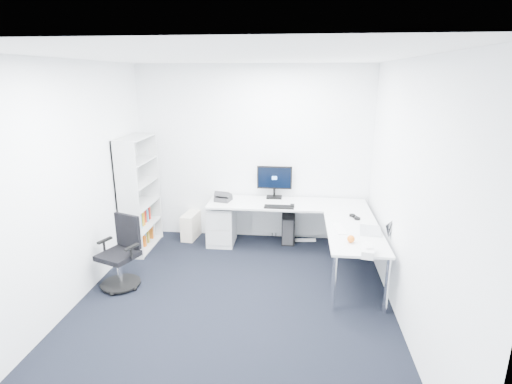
# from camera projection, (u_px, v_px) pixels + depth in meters

# --- Properties ---
(ground) EXTENTS (4.20, 4.20, 0.00)m
(ground) POSITION_uv_depth(u_px,v_px,m) (233.00, 305.00, 4.56)
(ground) COLOR black
(ceiling) EXTENTS (4.20, 4.20, 0.00)m
(ceiling) POSITION_uv_depth(u_px,v_px,m) (229.00, 57.00, 3.80)
(ceiling) COLOR white
(wall_back) EXTENTS (3.60, 0.02, 2.70)m
(wall_back) POSITION_uv_depth(u_px,v_px,m) (253.00, 154.00, 6.19)
(wall_back) COLOR white
(wall_back) RESTS_ON ground
(wall_front) EXTENTS (3.60, 0.02, 2.70)m
(wall_front) POSITION_uv_depth(u_px,v_px,m) (169.00, 299.00, 2.18)
(wall_front) COLOR white
(wall_front) RESTS_ON ground
(wall_left) EXTENTS (0.02, 4.20, 2.70)m
(wall_left) POSITION_uv_depth(u_px,v_px,m) (69.00, 187.00, 4.36)
(wall_left) COLOR white
(wall_left) RESTS_ON ground
(wall_right) EXTENTS (0.02, 4.20, 2.70)m
(wall_right) POSITION_uv_depth(u_px,v_px,m) (408.00, 197.00, 4.00)
(wall_right) COLOR white
(wall_right) RESTS_ON ground
(l_desk) EXTENTS (2.37, 1.33, 0.69)m
(l_desk) POSITION_uv_depth(u_px,v_px,m) (286.00, 233.00, 5.75)
(l_desk) COLOR silver
(l_desk) RESTS_ON ground
(drawer_pedestal) EXTENTS (0.40, 0.50, 0.61)m
(drawer_pedestal) POSITION_uv_depth(u_px,v_px,m) (222.00, 225.00, 6.18)
(drawer_pedestal) COLOR silver
(drawer_pedestal) RESTS_ON ground
(bookshelf) EXTENTS (0.33, 0.85, 1.70)m
(bookshelf) POSITION_uv_depth(u_px,v_px,m) (139.00, 194.00, 5.87)
(bookshelf) COLOR silver
(bookshelf) RESTS_ON ground
(task_chair) EXTENTS (0.64, 0.64, 0.89)m
(task_chair) POSITION_uv_depth(u_px,v_px,m) (118.00, 254.00, 4.85)
(task_chair) COLOR black
(task_chair) RESTS_ON ground
(black_pc_tower) EXTENTS (0.22, 0.46, 0.45)m
(black_pc_tower) POSITION_uv_depth(u_px,v_px,m) (288.00, 227.00, 6.29)
(black_pc_tower) COLOR black
(black_pc_tower) RESTS_ON ground
(beige_pc_tower) EXTENTS (0.24, 0.45, 0.41)m
(beige_pc_tower) POSITION_uv_depth(u_px,v_px,m) (191.00, 226.00, 6.41)
(beige_pc_tower) COLOR beige
(beige_pc_tower) RESTS_ON ground
(power_strip) EXTENTS (0.33, 0.09, 0.04)m
(power_strip) POSITION_uv_depth(u_px,v_px,m) (305.00, 240.00, 6.32)
(power_strip) COLOR white
(power_strip) RESTS_ON ground
(monitor) EXTENTS (0.54, 0.17, 0.52)m
(monitor) POSITION_uv_depth(u_px,v_px,m) (274.00, 182.00, 6.15)
(monitor) COLOR black
(monitor) RESTS_ON l_desk
(black_keyboard) EXTENTS (0.43, 0.16, 0.02)m
(black_keyboard) POSITION_uv_depth(u_px,v_px,m) (279.00, 207.00, 5.76)
(black_keyboard) COLOR black
(black_keyboard) RESTS_ON l_desk
(mouse) EXTENTS (0.06, 0.10, 0.03)m
(mouse) POSITION_uv_depth(u_px,v_px,m) (292.00, 206.00, 5.79)
(mouse) COLOR black
(mouse) RESTS_ON l_desk
(desk_phone) EXTENTS (0.26, 0.26, 0.16)m
(desk_phone) POSITION_uv_depth(u_px,v_px,m) (223.00, 196.00, 6.05)
(desk_phone) COLOR #2C2C2E
(desk_phone) RESTS_ON l_desk
(laptop) EXTENTS (0.41, 0.40, 0.26)m
(laptop) POSITION_uv_depth(u_px,v_px,m) (371.00, 221.00, 4.85)
(laptop) COLOR silver
(laptop) RESTS_ON l_desk
(white_keyboard) EXTENTS (0.16, 0.40, 0.01)m
(white_keyboard) POSITION_uv_depth(u_px,v_px,m) (339.00, 228.00, 4.96)
(white_keyboard) COLOR white
(white_keyboard) RESTS_ON l_desk
(headphones) EXTENTS (0.19, 0.22, 0.05)m
(headphones) POSITION_uv_depth(u_px,v_px,m) (355.00, 216.00, 5.34)
(headphones) COLOR black
(headphones) RESTS_ON l_desk
(orange_fruit) EXTENTS (0.09, 0.09, 0.09)m
(orange_fruit) POSITION_uv_depth(u_px,v_px,m) (351.00, 239.00, 4.55)
(orange_fruit) COLOR orange
(orange_fruit) RESTS_ON l_desk
(tissue_box) EXTENTS (0.17, 0.26, 0.08)m
(tissue_box) POSITION_uv_depth(u_px,v_px,m) (368.00, 252.00, 4.22)
(tissue_box) COLOR white
(tissue_box) RESTS_ON l_desk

